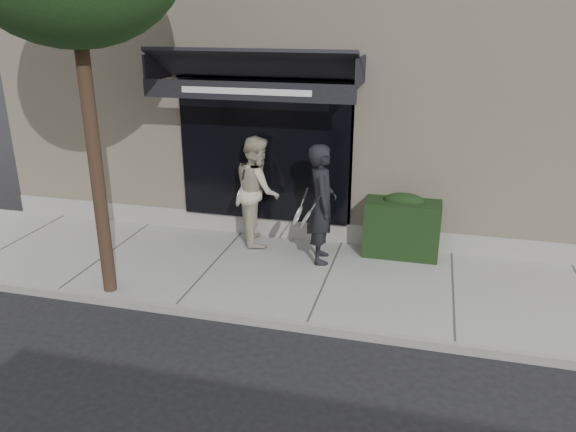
# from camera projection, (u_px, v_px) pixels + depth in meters

# --- Properties ---
(ground) EXTENTS (80.00, 80.00, 0.00)m
(ground) POSITION_uv_depth(u_px,v_px,m) (327.00, 283.00, 9.26)
(ground) COLOR black
(ground) RESTS_ON ground
(sidewalk) EXTENTS (20.00, 3.00, 0.12)m
(sidewalk) POSITION_uv_depth(u_px,v_px,m) (327.00, 280.00, 9.23)
(sidewalk) COLOR gray
(sidewalk) RESTS_ON ground
(curb) EXTENTS (20.00, 0.10, 0.14)m
(curb) POSITION_uv_depth(u_px,v_px,m) (306.00, 327.00, 7.82)
(curb) COLOR gray
(curb) RESTS_ON ground
(building_facade) EXTENTS (14.30, 8.04, 5.64)m
(building_facade) POSITION_uv_depth(u_px,v_px,m) (370.00, 81.00, 12.83)
(building_facade) COLOR beige
(building_facade) RESTS_ON ground
(hedge) EXTENTS (1.30, 0.70, 1.14)m
(hedge) POSITION_uv_depth(u_px,v_px,m) (402.00, 226.00, 9.91)
(hedge) COLOR black
(hedge) RESTS_ON sidewalk
(pedestrian_front) EXTENTS (0.76, 0.96, 2.06)m
(pedestrian_front) POSITION_uv_depth(u_px,v_px,m) (322.00, 204.00, 9.49)
(pedestrian_front) COLOR black
(pedestrian_front) RESTS_ON sidewalk
(pedestrian_back) EXTENTS (1.10, 1.21, 2.02)m
(pedestrian_back) POSITION_uv_depth(u_px,v_px,m) (257.00, 190.00, 10.31)
(pedestrian_back) COLOR beige
(pedestrian_back) RESTS_ON sidewalk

